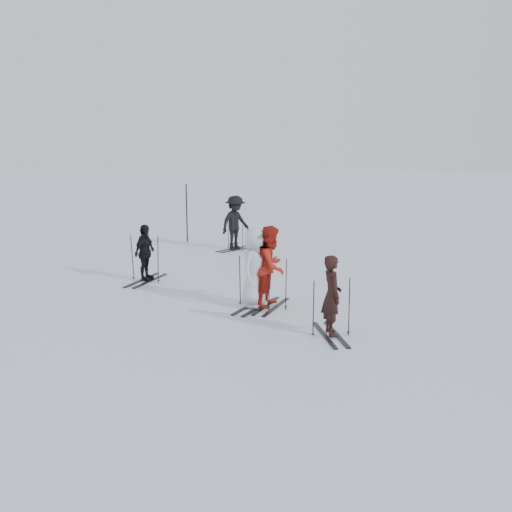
{
  "coord_description": "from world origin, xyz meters",
  "views": [
    {
      "loc": [
        1.24,
        -12.39,
        3.76
      ],
      "look_at": [
        0.0,
        1.0,
        1.0
      ],
      "focal_mm": 40.0,
      "sensor_mm": 36.0,
      "label": 1
    }
  ],
  "objects": [
    {
      "name": "skier_uphill_far",
      "position": [
        -1.26,
        6.92,
        0.92
      ],
      "size": [
        1.28,
        1.35,
        1.84
      ],
      "primitive_type": "imported",
      "rotation": [
        0.0,
        0.0,
        0.89
      ],
      "color": "black",
      "rests_on": "ground"
    },
    {
      "name": "skis_uphill_far",
      "position": [
        -1.26,
        6.92,
        0.6
      ],
      "size": [
        1.82,
        1.71,
        1.2
      ],
      "primitive_type": null,
      "rotation": [
        0.0,
        0.0,
        0.89
      ],
      "color": "black",
      "rests_on": "ground"
    },
    {
      "name": "skier_red",
      "position": [
        0.42,
        0.11,
        0.92
      ],
      "size": [
        0.93,
        1.06,
        1.85
      ],
      "primitive_type": "imported",
      "rotation": [
        0.0,
        0.0,
        1.27
      ],
      "color": "#A71D12",
      "rests_on": "ground"
    },
    {
      "name": "skis_red",
      "position": [
        0.42,
        0.11,
        0.59
      ],
      "size": [
        1.8,
        1.3,
        1.18
      ],
      "primitive_type": null,
      "rotation": [
        0.0,
        0.0,
        1.27
      ],
      "color": "black",
      "rests_on": "ground"
    },
    {
      "name": "skis_grey",
      "position": [
        0.05,
        0.08,
        0.61
      ],
      "size": [
        1.88,
        1.44,
        1.22
      ],
      "primitive_type": null,
      "rotation": [
        0.0,
        0.0,
        1.19
      ],
      "color": "black",
      "rests_on": "ground"
    },
    {
      "name": "ground",
      "position": [
        0.0,
        0.0,
        0.0
      ],
      "size": [
        120.0,
        120.0,
        0.0
      ],
      "primitive_type": "plane",
      "color": "silver",
      "rests_on": "ground"
    },
    {
      "name": "skier_near_dark",
      "position": [
        1.72,
        -1.71,
        0.79
      ],
      "size": [
        0.5,
        0.65,
        1.57
      ],
      "primitive_type": "imported",
      "rotation": [
        0.0,
        0.0,
        1.82
      ],
      "color": "black",
      "rests_on": "ground"
    },
    {
      "name": "skier_grey",
      "position": [
        0.05,
        0.08,
        0.9
      ],
      "size": [
        0.86,
        1.03,
        1.8
      ],
      "primitive_type": "imported",
      "rotation": [
        0.0,
        0.0,
        1.19
      ],
      "color": "silver",
      "rests_on": "ground"
    },
    {
      "name": "skier_uphill_left",
      "position": [
        -3.11,
        2.24,
        0.75
      ],
      "size": [
        0.58,
        0.95,
        1.51
      ],
      "primitive_type": "imported",
      "rotation": [
        0.0,
        0.0,
        1.31
      ],
      "color": "black",
      "rests_on": "ground"
    },
    {
      "name": "skis_uphill_left",
      "position": [
        -3.11,
        2.24,
        0.64
      ],
      "size": [
        1.95,
        1.35,
        1.29
      ],
      "primitive_type": null,
      "rotation": [
        0.0,
        0.0,
        1.31
      ],
      "color": "black",
      "rests_on": "ground"
    },
    {
      "name": "skis_near_dark",
      "position": [
        1.72,
        -1.71,
        0.58
      ],
      "size": [
        1.76,
        1.21,
        1.17
      ],
      "primitive_type": null,
      "rotation": [
        0.0,
        0.0,
        1.82
      ],
      "color": "black",
      "rests_on": "ground"
    },
    {
      "name": "piste_marker",
      "position": [
        -3.26,
        8.3,
        1.08
      ],
      "size": [
        0.05,
        0.05,
        2.15
      ],
      "primitive_type": "cylinder",
      "rotation": [
        0.0,
        0.0,
        -0.17
      ],
      "color": "black",
      "rests_on": "ground"
    }
  ]
}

